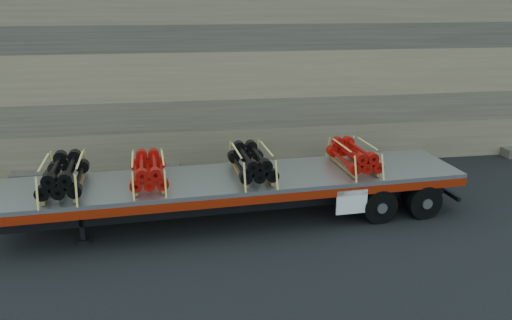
{
  "coord_description": "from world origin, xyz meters",
  "views": [
    {
      "loc": [
        -2.37,
        -13.81,
        6.57
      ],
      "look_at": [
        -0.03,
        0.85,
        1.69
      ],
      "focal_mm": 35.0,
      "sensor_mm": 36.0,
      "label": 1
    }
  ],
  "objects": [
    {
      "name": "ground",
      "position": [
        0.0,
        0.0,
        0.0
      ],
      "size": [
        120.0,
        120.0,
        0.0
      ],
      "primitive_type": "plane",
      "color": "black",
      "rests_on": "ground"
    },
    {
      "name": "rock_wall",
      "position": [
        0.0,
        6.5,
        3.5
      ],
      "size": [
        44.0,
        3.0,
        7.0
      ],
      "primitive_type": "cube",
      "color": "#7A6B54",
      "rests_on": "ground"
    },
    {
      "name": "trailer",
      "position": [
        -0.72,
        0.27,
        0.7
      ],
      "size": [
        14.05,
        3.53,
        1.39
      ],
      "primitive_type": null,
      "rotation": [
        0.0,
        0.0,
        0.06
      ],
      "color": "#A1A3A8",
      "rests_on": "ground"
    },
    {
      "name": "bundle_front",
      "position": [
        -5.62,
        -0.04,
        1.8
      ],
      "size": [
        1.3,
        2.38,
        0.82
      ],
      "primitive_type": null,
      "rotation": [
        0.0,
        0.0,
        0.06
      ],
      "color": "black",
      "rests_on": "trailer"
    },
    {
      "name": "bundle_midfront",
      "position": [
        -3.3,
        0.11,
        1.76
      ],
      "size": [
        1.17,
        2.14,
        0.74
      ],
      "primitive_type": null,
      "rotation": [
        0.0,
        0.0,
        0.06
      ],
      "color": "#AC0E09",
      "rests_on": "trailer"
    },
    {
      "name": "bundle_midrear",
      "position": [
        -0.25,
        0.3,
        1.79
      ],
      "size": [
        1.26,
        2.3,
        0.79
      ],
      "primitive_type": null,
      "rotation": [
        0.0,
        0.0,
        0.06
      ],
      "color": "black",
      "rests_on": "trailer"
    },
    {
      "name": "bundle_rear",
      "position": [
        3.04,
        0.5,
        1.77
      ],
      "size": [
        1.18,
        2.17,
        0.75
      ],
      "primitive_type": null,
      "rotation": [
        0.0,
        0.0,
        0.06
      ],
      "color": "#AC0E09",
      "rests_on": "trailer"
    }
  ]
}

